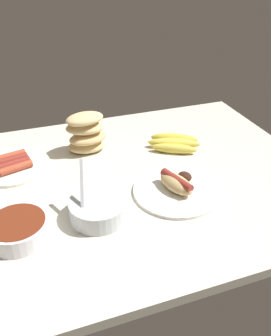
{
  "coord_description": "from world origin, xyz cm",
  "views": [
    {
      "loc": [
        27.63,
        85.48,
        61.84
      ],
      "look_at": [
        -2.1,
        -0.16,
        3.0
      ],
      "focal_mm": 37.25,
      "sensor_mm": 36.0,
      "label": 1
    }
  ],
  "objects_px": {
    "plate_sausages": "(13,165)",
    "bowl_chili": "(18,228)",
    "bread_stack": "(86,133)",
    "bowl_coleslaw": "(98,208)",
    "banana_bunch": "(174,143)",
    "plate_hotdog_assembled": "(176,187)"
  },
  "relations": [
    {
      "from": "banana_bunch",
      "to": "bowl_coleslaw",
      "type": "relative_size",
      "value": 1.24
    },
    {
      "from": "bread_stack",
      "to": "bowl_chili",
      "type": "bearing_deg",
      "value": 55.0
    },
    {
      "from": "plate_sausages",
      "to": "banana_bunch",
      "type": "bearing_deg",
      "value": 174.84
    },
    {
      "from": "banana_bunch",
      "to": "bread_stack",
      "type": "relative_size",
      "value": 1.3
    },
    {
      "from": "plate_sausages",
      "to": "bowl_chili",
      "type": "height_order",
      "value": "bowl_chili"
    },
    {
      "from": "bowl_chili",
      "to": "banana_bunch",
      "type": "distance_m",
      "value": 0.62
    },
    {
      "from": "bowl_chili",
      "to": "bowl_coleslaw",
      "type": "bearing_deg",
      "value": -177.83
    },
    {
      "from": "bowl_chili",
      "to": "plate_hotdog_assembled",
      "type": "height_order",
      "value": "plate_hotdog_assembled"
    },
    {
      "from": "bowl_chili",
      "to": "bread_stack",
      "type": "relative_size",
      "value": 1.06
    },
    {
      "from": "plate_sausages",
      "to": "plate_hotdog_assembled",
      "type": "height_order",
      "value": "plate_hotdog_assembled"
    },
    {
      "from": "plate_sausages",
      "to": "bread_stack",
      "type": "bearing_deg",
      "value": -173.91
    },
    {
      "from": "banana_bunch",
      "to": "bowl_coleslaw",
      "type": "bearing_deg",
      "value": 38.68
    },
    {
      "from": "plate_hotdog_assembled",
      "to": "bread_stack",
      "type": "xyz_separation_m",
      "value": [
        0.19,
        -0.32,
        0.06
      ]
    },
    {
      "from": "bowl_coleslaw",
      "to": "plate_sausages",
      "type": "bearing_deg",
      "value": -58.24
    },
    {
      "from": "plate_sausages",
      "to": "plate_hotdog_assembled",
      "type": "xyz_separation_m",
      "value": [
        -0.45,
        0.29,
        0.01
      ]
    },
    {
      "from": "bowl_chili",
      "to": "bowl_coleslaw",
      "type": "distance_m",
      "value": 0.21
    },
    {
      "from": "plate_hotdog_assembled",
      "to": "banana_bunch",
      "type": "xyz_separation_m",
      "value": [
        -0.1,
        -0.24,
        0.0
      ]
    },
    {
      "from": "bowl_chili",
      "to": "banana_bunch",
      "type": "height_order",
      "value": "bowl_chili"
    },
    {
      "from": "banana_bunch",
      "to": "bowl_coleslaw",
      "type": "height_order",
      "value": "bowl_coleslaw"
    },
    {
      "from": "plate_sausages",
      "to": "bowl_chili",
      "type": "relative_size",
      "value": 1.5
    },
    {
      "from": "bowl_chili",
      "to": "bread_stack",
      "type": "height_order",
      "value": "bread_stack"
    },
    {
      "from": "plate_sausages",
      "to": "bread_stack",
      "type": "xyz_separation_m",
      "value": [
        -0.25,
        -0.03,
        0.06
      ]
    }
  ]
}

